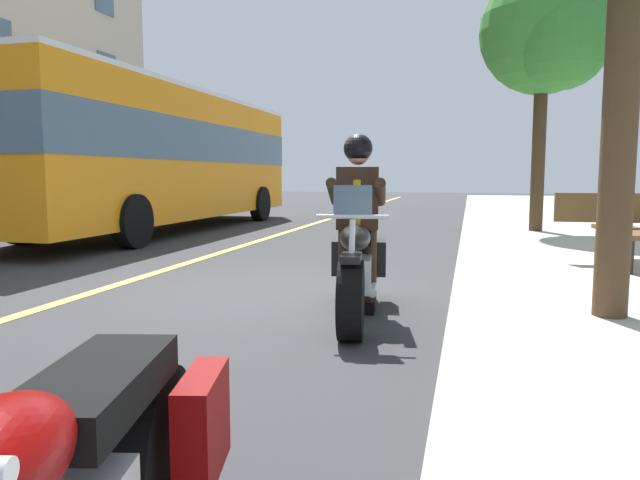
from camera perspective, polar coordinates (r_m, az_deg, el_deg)
The scene contains 7 objects.
ground_plane at distance 6.73m, azimuth -4.78°, elevation -5.25°, with size 80.00×80.00×0.00m, color #333335.
lane_center_stripe at distance 7.61m, azimuth -19.19°, elevation -4.19°, with size 60.00×0.16×0.01m, color #E5DB4C.
motorcycle_main at distance 5.64m, azimuth 3.54°, elevation -2.83°, with size 2.22×0.79×1.26m.
rider_main at distance 5.76m, azimuth 3.65°, elevation 3.21°, with size 0.67×0.61×1.74m.
bus_near at distance 14.70m, azimuth -15.14°, elevation 8.14°, with size 11.05×2.70×3.30m.
bench_sidewalk at distance 8.89m, azimuth 27.46°, elevation 1.50°, with size 1.82×1.80×0.95m.
street_tree_curbside at distance 13.66m, azimuth 21.10°, elevation 17.91°, with size 2.80×2.60×5.47m.
Camera 1 is at (6.24, 2.16, 1.34)m, focal length 33.21 mm.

